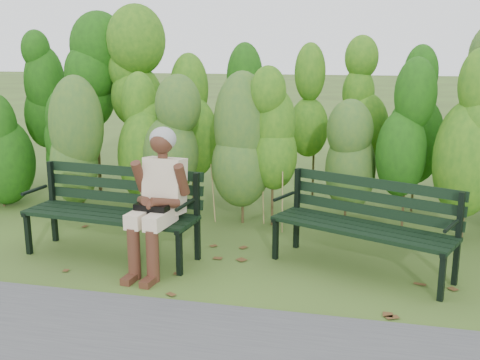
# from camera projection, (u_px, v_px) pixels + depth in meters

# --- Properties ---
(ground) EXTENTS (80.00, 80.00, 0.00)m
(ground) POSITION_uv_depth(u_px,v_px,m) (232.00, 263.00, 5.48)
(ground) COLOR #3C4E22
(hedge_band) EXTENTS (11.04, 1.67, 2.42)m
(hedge_band) POSITION_uv_depth(u_px,v_px,m) (267.00, 113.00, 6.96)
(hedge_band) COLOR #47381E
(hedge_band) RESTS_ON ground
(leaf_litter) EXTENTS (5.70, 2.15, 0.01)m
(leaf_litter) POSITION_uv_depth(u_px,v_px,m) (219.00, 263.00, 5.45)
(leaf_litter) COLOR brown
(leaf_litter) RESTS_ON ground
(bench_left) EXTENTS (1.81, 0.76, 0.88)m
(bench_left) POSITION_uv_depth(u_px,v_px,m) (115.00, 205.00, 5.61)
(bench_left) COLOR black
(bench_left) RESTS_ON ground
(bench_right) EXTENTS (1.77, 1.17, 0.85)m
(bench_right) POSITION_uv_depth(u_px,v_px,m) (366.00, 218.00, 5.23)
(bench_right) COLOR black
(bench_right) RESTS_ON ground
(seated_woman) EXTENTS (0.55, 0.81, 1.33)m
(seated_woman) POSITION_uv_depth(u_px,v_px,m) (158.00, 192.00, 5.20)
(seated_woman) COLOR beige
(seated_woman) RESTS_ON ground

